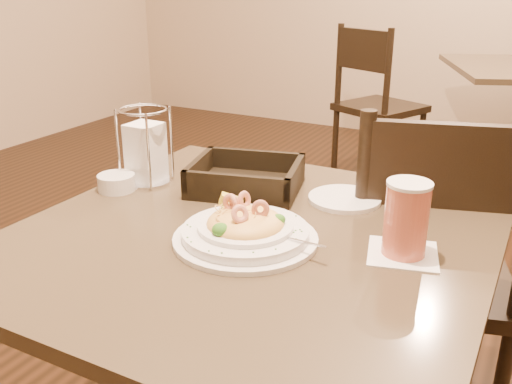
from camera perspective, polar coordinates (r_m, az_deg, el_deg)
The scene contains 9 objects.
main_table at distance 1.24m, azimuth -0.45°, elevation -13.70°, with size 0.90×0.90×0.72m.
dining_chair_near at distance 1.53m, azimuth 17.00°, elevation -7.43°, with size 0.52×0.52×0.93m.
dining_chair_far at distance 3.45m, azimuth 11.84°, elevation 8.91°, with size 0.55×0.55×0.93m.
pasta_bowl at distance 1.08m, azimuth -1.10°, elevation -3.75°, with size 0.31×0.28×0.09m.
drink_glass at distance 1.05m, azimuth 14.79°, elevation -2.67°, with size 0.15×0.15×0.14m.
bread_basket at distance 1.34m, azimuth -1.02°, elevation 1.19°, with size 0.29×0.26×0.07m.
napkin_caddy at distance 1.40m, azimuth -10.98°, elevation 4.06°, with size 0.12×0.12×0.18m.
side_plate at distance 1.29m, azimuth 8.84°, elevation -0.67°, with size 0.16×0.16×0.01m, color white.
butter_ramekin at distance 1.38m, azimuth -13.78°, elevation 0.94°, with size 0.09×0.09×0.04m, color white.
Camera 1 is at (0.48, -0.89, 1.20)m, focal length 40.00 mm.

